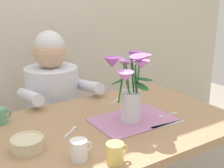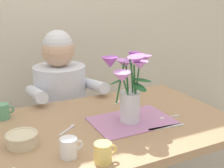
% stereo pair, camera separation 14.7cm
% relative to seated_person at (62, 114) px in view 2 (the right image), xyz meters
% --- Properties ---
extents(wood_panel_backdrop, '(4.00, 0.10, 2.50)m').
position_rel_seated_person_xyz_m(wood_panel_backdrop, '(0.08, 0.43, 0.69)').
color(wood_panel_backdrop, beige).
rests_on(wood_panel_backdrop, ground_plane).
extents(dining_table, '(1.20, 0.80, 0.74)m').
position_rel_seated_person_xyz_m(dining_table, '(0.08, -0.62, 0.08)').
color(dining_table, '#9E7A56').
rests_on(dining_table, ground_plane).
extents(seated_person, '(0.45, 0.47, 1.14)m').
position_rel_seated_person_xyz_m(seated_person, '(0.00, 0.00, 0.00)').
color(seated_person, '#4C4C56').
rests_on(seated_person, ground_plane).
extents(striped_placemat, '(0.40, 0.28, 0.00)m').
position_rel_seated_person_xyz_m(striped_placemat, '(0.17, -0.66, 0.18)').
color(striped_placemat, '#B275A3').
rests_on(striped_placemat, dining_table).
extents(flower_vase, '(0.27, 0.22, 0.35)m').
position_rel_seated_person_xyz_m(flower_vase, '(0.15, -0.66, 0.37)').
color(flower_vase, silver).
rests_on(flower_vase, dining_table).
extents(ceramic_bowl, '(0.14, 0.14, 0.06)m').
position_rel_seated_person_xyz_m(ceramic_bowl, '(-0.37, -0.66, 0.21)').
color(ceramic_bowl, beige).
rests_on(ceramic_bowl, dining_table).
extents(dinner_knife, '(0.19, 0.04, 0.00)m').
position_rel_seated_person_xyz_m(dinner_knife, '(0.28, -0.79, 0.18)').
color(dinner_knife, silver).
rests_on(dinner_knife, dining_table).
extents(ceramic_mug, '(0.09, 0.07, 0.08)m').
position_rel_seated_person_xyz_m(ceramic_mug, '(-0.40, -0.33, 0.22)').
color(ceramic_mug, '#569970').
rests_on(ceramic_mug, dining_table).
extents(coffee_cup, '(0.09, 0.07, 0.08)m').
position_rel_seated_person_xyz_m(coffee_cup, '(-0.12, -0.93, 0.22)').
color(coffee_cup, '#E5C666').
rests_on(coffee_cup, dining_table).
extents(tea_cup, '(0.09, 0.07, 0.08)m').
position_rel_seated_person_xyz_m(tea_cup, '(-0.22, -0.84, 0.22)').
color(tea_cup, silver).
rests_on(tea_cup, dining_table).
extents(spoon_1, '(0.12, 0.02, 0.01)m').
position_rel_seated_person_xyz_m(spoon_1, '(0.35, -0.70, 0.18)').
color(spoon_1, silver).
rests_on(spoon_1, dining_table).
extents(spoon_2, '(0.11, 0.08, 0.01)m').
position_rel_seated_person_xyz_m(spoon_2, '(0.26, -0.37, 0.18)').
color(spoon_2, silver).
rests_on(spoon_2, dining_table).
extents(spoon_3, '(0.10, 0.08, 0.01)m').
position_rel_seated_person_xyz_m(spoon_3, '(-0.14, -0.60, 0.18)').
color(spoon_3, silver).
rests_on(spoon_3, dining_table).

